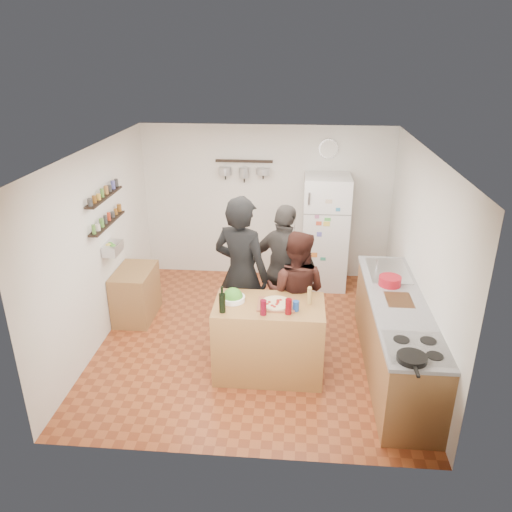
# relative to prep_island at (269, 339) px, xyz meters

# --- Properties ---
(room_shell) EXTENTS (4.20, 4.20, 4.20)m
(room_shell) POSITION_rel_prep_island_xyz_m (-0.22, 1.11, 0.79)
(room_shell) COLOR brown
(room_shell) RESTS_ON ground
(prep_island) EXTENTS (1.25, 0.72, 0.91)m
(prep_island) POSITION_rel_prep_island_xyz_m (0.00, 0.00, 0.00)
(prep_island) COLOR olive
(prep_island) RESTS_ON floor
(pizza_board) EXTENTS (0.42, 0.34, 0.02)m
(pizza_board) POSITION_rel_prep_island_xyz_m (0.08, -0.02, 0.47)
(pizza_board) COLOR brown
(pizza_board) RESTS_ON prep_island
(pizza) EXTENTS (0.34, 0.34, 0.02)m
(pizza) POSITION_rel_prep_island_xyz_m (0.08, -0.02, 0.48)
(pizza) COLOR #D0BC89
(pizza) RESTS_ON pizza_board
(salad_bowl) EXTENTS (0.28, 0.28, 0.06)m
(salad_bowl) POSITION_rel_prep_island_xyz_m (-0.42, 0.05, 0.48)
(salad_bowl) COLOR white
(salad_bowl) RESTS_ON prep_island
(wine_bottle) EXTENTS (0.07, 0.07, 0.22)m
(wine_bottle) POSITION_rel_prep_island_xyz_m (-0.50, -0.22, 0.56)
(wine_bottle) COLOR black
(wine_bottle) RESTS_ON prep_island
(wine_glass_near) EXTENTS (0.07, 0.07, 0.17)m
(wine_glass_near) POSITION_rel_prep_island_xyz_m (-0.05, -0.24, 0.54)
(wine_glass_near) COLOR #560716
(wine_glass_near) RESTS_ON prep_island
(wine_glass_far) EXTENTS (0.07, 0.07, 0.18)m
(wine_glass_far) POSITION_rel_prep_island_xyz_m (0.22, -0.20, 0.54)
(wine_glass_far) COLOR #59070D
(wine_glass_far) RESTS_ON prep_island
(pepper_mill) EXTENTS (0.05, 0.05, 0.17)m
(pepper_mill) POSITION_rel_prep_island_xyz_m (0.45, 0.05, 0.54)
(pepper_mill) COLOR #B08C49
(pepper_mill) RESTS_ON prep_island
(salt_canister) EXTENTS (0.07, 0.07, 0.12)m
(salt_canister) POSITION_rel_prep_island_xyz_m (0.30, -0.12, 0.51)
(salt_canister) COLOR navy
(salt_canister) RESTS_ON prep_island
(person_left) EXTENTS (0.86, 0.73, 2.01)m
(person_left) POSITION_rel_prep_island_xyz_m (-0.38, 0.55, 0.55)
(person_left) COLOR black
(person_left) RESTS_ON floor
(person_center) EXTENTS (0.90, 0.77, 1.61)m
(person_center) POSITION_rel_prep_island_xyz_m (0.29, 0.52, 0.35)
(person_center) COLOR black
(person_center) RESTS_ON floor
(person_back) EXTENTS (1.12, 0.91, 1.78)m
(person_back) POSITION_rel_prep_island_xyz_m (0.15, 1.00, 0.43)
(person_back) COLOR #322F2D
(person_back) RESTS_ON floor
(counter_run) EXTENTS (0.63, 2.63, 0.90)m
(counter_run) POSITION_rel_prep_island_xyz_m (1.48, 0.17, -0.01)
(counter_run) COLOR #9E7042
(counter_run) RESTS_ON floor
(stove_top) EXTENTS (0.60, 0.62, 0.02)m
(stove_top) POSITION_rel_prep_island_xyz_m (1.48, -0.78, 0.46)
(stove_top) COLOR white
(stove_top) RESTS_ON counter_run
(skillet) EXTENTS (0.28, 0.28, 0.05)m
(skillet) POSITION_rel_prep_island_xyz_m (1.38, -1.00, 0.49)
(skillet) COLOR black
(skillet) RESTS_ON stove_top
(sink) EXTENTS (0.50, 0.80, 0.03)m
(sink) POSITION_rel_prep_island_xyz_m (1.48, 1.02, 0.46)
(sink) COLOR silver
(sink) RESTS_ON counter_run
(cutting_board) EXTENTS (0.30, 0.40, 0.02)m
(cutting_board) POSITION_rel_prep_island_xyz_m (1.48, 0.22, 0.46)
(cutting_board) COLOR brown
(cutting_board) RESTS_ON counter_run
(red_bowl) EXTENTS (0.27, 0.27, 0.11)m
(red_bowl) POSITION_rel_prep_island_xyz_m (1.43, 0.60, 0.52)
(red_bowl) COLOR #AA1321
(red_bowl) RESTS_ON counter_run
(fridge) EXTENTS (0.70, 0.68, 1.80)m
(fridge) POSITION_rel_prep_island_xyz_m (0.73, 2.47, 0.45)
(fridge) COLOR white
(fridge) RESTS_ON floor
(wall_clock) EXTENTS (0.30, 0.03, 0.30)m
(wall_clock) POSITION_rel_prep_island_xyz_m (0.73, 2.80, 1.69)
(wall_clock) COLOR silver
(wall_clock) RESTS_ON back_wall
(spice_shelf_lower) EXTENTS (0.12, 1.00, 0.02)m
(spice_shelf_lower) POSITION_rel_prep_island_xyz_m (-2.15, 0.92, 1.04)
(spice_shelf_lower) COLOR black
(spice_shelf_lower) RESTS_ON left_wall
(spice_shelf_upper) EXTENTS (0.12, 1.00, 0.02)m
(spice_shelf_upper) POSITION_rel_prep_island_xyz_m (-2.15, 0.92, 1.40)
(spice_shelf_upper) COLOR black
(spice_shelf_upper) RESTS_ON left_wall
(produce_basket) EXTENTS (0.18, 0.35, 0.14)m
(produce_basket) POSITION_rel_prep_island_xyz_m (-2.12, 0.92, 0.69)
(produce_basket) COLOR silver
(produce_basket) RESTS_ON left_wall
(side_table) EXTENTS (0.50, 0.80, 0.73)m
(side_table) POSITION_rel_prep_island_xyz_m (-1.96, 1.16, -0.09)
(side_table) COLOR #A27744
(side_table) RESTS_ON floor
(pot_rack) EXTENTS (0.90, 0.04, 0.04)m
(pot_rack) POSITION_rel_prep_island_xyz_m (-0.57, 2.72, 1.49)
(pot_rack) COLOR black
(pot_rack) RESTS_ON back_wall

